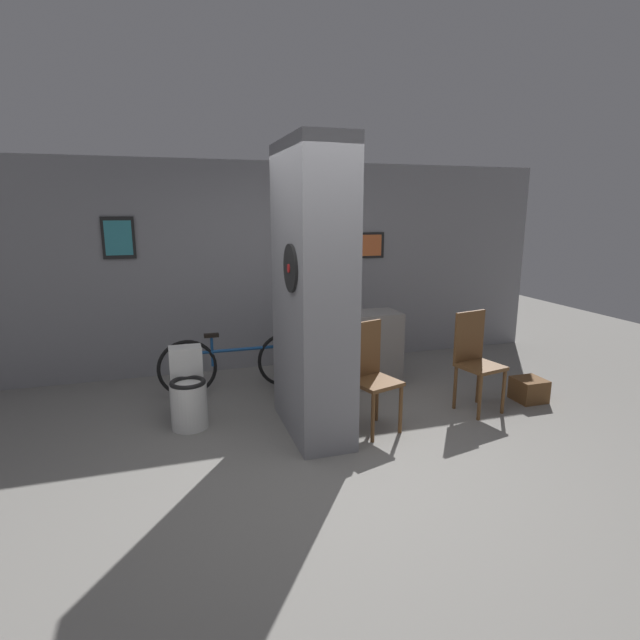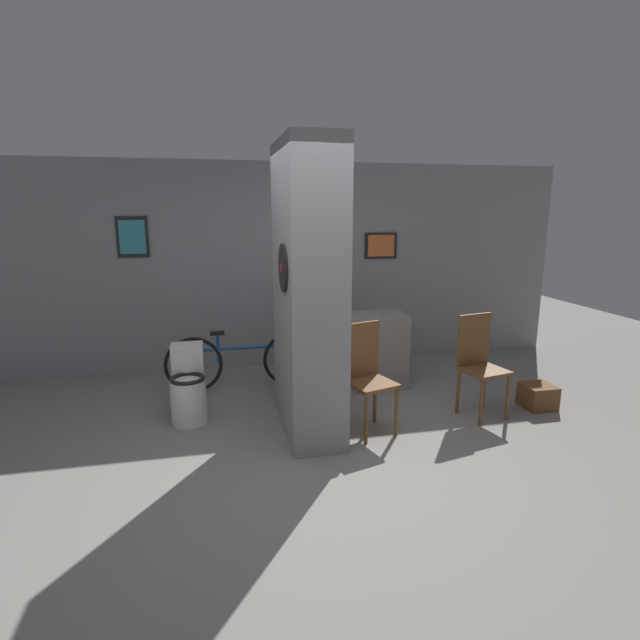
{
  "view_description": "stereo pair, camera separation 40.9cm",
  "coord_description": "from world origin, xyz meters",
  "px_view_note": "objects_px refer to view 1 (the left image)",
  "views": [
    {
      "loc": [
        -1.12,
        -3.62,
        2.03
      ],
      "look_at": [
        0.32,
        0.98,
        0.95
      ],
      "focal_mm": 28.0,
      "sensor_mm": 36.0,
      "label": 1
    },
    {
      "loc": [
        -0.73,
        -3.72,
        2.03
      ],
      "look_at": [
        0.32,
        0.98,
        0.95
      ],
      "focal_mm": 28.0,
      "sensor_mm": 36.0,
      "label": 2
    }
  ],
  "objects_px": {
    "chair_near_pillar": "(370,372)",
    "chair_by_doorway": "(475,357)",
    "toilet": "(188,393)",
    "bicycle": "(238,362)",
    "bottle_tall": "(333,305)"
  },
  "relations": [
    {
      "from": "chair_near_pillar",
      "to": "chair_by_doorway",
      "type": "relative_size",
      "value": 1.0
    },
    {
      "from": "bicycle",
      "to": "chair_near_pillar",
      "type": "bearing_deg",
      "value": -52.5
    },
    {
      "from": "chair_by_doorway",
      "to": "bottle_tall",
      "type": "height_order",
      "value": "bottle_tall"
    },
    {
      "from": "chair_near_pillar",
      "to": "bottle_tall",
      "type": "height_order",
      "value": "bottle_tall"
    },
    {
      "from": "toilet",
      "to": "chair_near_pillar",
      "type": "height_order",
      "value": "chair_near_pillar"
    },
    {
      "from": "bicycle",
      "to": "bottle_tall",
      "type": "distance_m",
      "value": 1.26
    },
    {
      "from": "chair_by_doorway",
      "to": "bicycle",
      "type": "bearing_deg",
      "value": 139.25
    },
    {
      "from": "toilet",
      "to": "bicycle",
      "type": "distance_m",
      "value": 0.97
    },
    {
      "from": "toilet",
      "to": "chair_by_doorway",
      "type": "relative_size",
      "value": 0.72
    },
    {
      "from": "chair_near_pillar",
      "to": "bicycle",
      "type": "xyz_separation_m",
      "value": [
        -1.03,
        1.35,
        -0.22
      ]
    },
    {
      "from": "toilet",
      "to": "chair_by_doorway",
      "type": "distance_m",
      "value": 2.87
    },
    {
      "from": "toilet",
      "to": "bicycle",
      "type": "xyz_separation_m",
      "value": [
        0.58,
        0.78,
        0.01
      ]
    },
    {
      "from": "bicycle",
      "to": "bottle_tall",
      "type": "xyz_separation_m",
      "value": [
        1.07,
        -0.19,
        0.63
      ]
    },
    {
      "from": "toilet",
      "to": "bicycle",
      "type": "height_order",
      "value": "toilet"
    },
    {
      "from": "chair_near_pillar",
      "to": "chair_by_doorway",
      "type": "height_order",
      "value": "same"
    }
  ]
}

